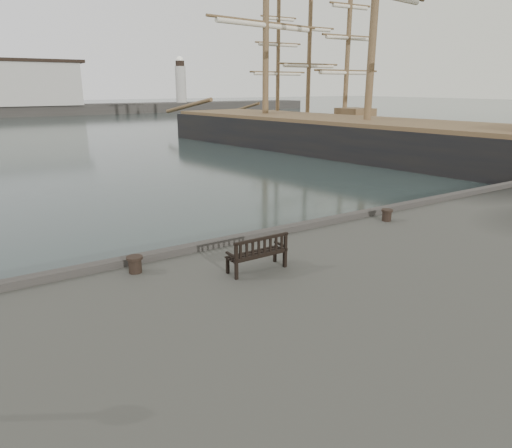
{
  "coord_description": "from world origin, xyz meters",
  "views": [
    {
      "loc": [
        -6.56,
        -10.37,
        5.65
      ],
      "look_at": [
        -0.27,
        -0.5,
        2.1
      ],
      "focal_mm": 32.0,
      "sensor_mm": 36.0,
      "label": 1
    }
  ],
  "objects_px": {
    "bollard_right": "(387,215)",
    "tall_ship_main": "(365,145)",
    "tall_ship_far": "(307,129)",
    "bench": "(257,260)",
    "bollard_left": "(135,265)"
  },
  "relations": [
    {
      "from": "bollard_right",
      "to": "tall_ship_main",
      "type": "height_order",
      "value": "tall_ship_main"
    },
    {
      "from": "tall_ship_main",
      "to": "tall_ship_far",
      "type": "bearing_deg",
      "value": 58.82
    },
    {
      "from": "bench",
      "to": "tall_ship_main",
      "type": "height_order",
      "value": "tall_ship_main"
    },
    {
      "from": "tall_ship_main",
      "to": "tall_ship_far",
      "type": "height_order",
      "value": "tall_ship_main"
    },
    {
      "from": "bench",
      "to": "tall_ship_main",
      "type": "bearing_deg",
      "value": 39.45
    },
    {
      "from": "bench",
      "to": "bollard_left",
      "type": "xyz_separation_m",
      "value": [
        -2.42,
        1.39,
        -0.07
      ]
    },
    {
      "from": "bollard_right",
      "to": "bench",
      "type": "bearing_deg",
      "value": -167.9
    },
    {
      "from": "bollard_left",
      "to": "tall_ship_far",
      "type": "distance_m",
      "value": 47.12
    },
    {
      "from": "bench",
      "to": "bollard_right",
      "type": "xyz_separation_m",
      "value": [
        5.63,
        1.21,
        -0.08
      ]
    },
    {
      "from": "bollard_left",
      "to": "tall_ship_far",
      "type": "height_order",
      "value": "tall_ship_far"
    },
    {
      "from": "bollard_left",
      "to": "tall_ship_far",
      "type": "xyz_separation_m",
      "value": [
        32.36,
        34.24,
        -1.05
      ]
    },
    {
      "from": "bollard_left",
      "to": "tall_ship_far",
      "type": "bearing_deg",
      "value": 46.62
    },
    {
      "from": "tall_ship_main",
      "to": "bollard_left",
      "type": "bearing_deg",
      "value": -154.07
    },
    {
      "from": "tall_ship_main",
      "to": "tall_ship_far",
      "type": "xyz_separation_m",
      "value": [
        6.43,
        15.97,
        -0.13
      ]
    },
    {
      "from": "tall_ship_main",
      "to": "tall_ship_far",
      "type": "distance_m",
      "value": 17.22
    }
  ]
}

